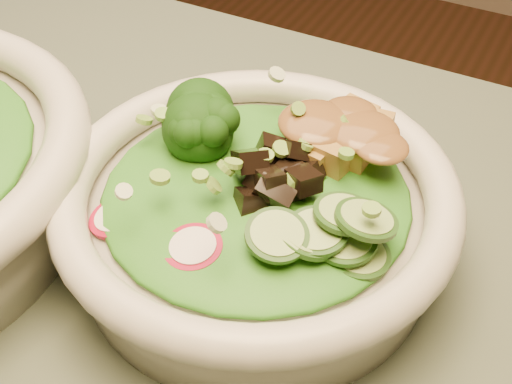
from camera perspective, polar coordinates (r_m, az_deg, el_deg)
The scene contains 9 objects.
salad_bowl at distance 0.43m, azimuth 0.00°, elevation -1.83°, with size 0.24×0.24×0.06m.
lettuce_bed at distance 0.41m, azimuth -0.00°, elevation 0.10°, with size 0.18×0.18×0.02m, color #165912.
broccoli_florets at distance 0.44m, azimuth -4.36°, elevation 5.31°, with size 0.07×0.06×0.04m, color black, non-canonical shape.
radish_slices at distance 0.39m, azimuth -6.97°, elevation -3.14°, with size 0.10×0.04×0.02m, color maroon, non-canonical shape.
cucumber_slices at distance 0.37m, azimuth 4.93°, elevation -3.75°, with size 0.06×0.06×0.03m, color #9ABD69, non-canonical shape.
mushroom_heap at distance 0.41m, azimuth 1.24°, elevation 1.90°, with size 0.06×0.06×0.04m, color black, non-canonical shape.
tofu_cubes at distance 0.43m, azimuth 6.25°, elevation 3.82°, with size 0.08×0.05×0.03m, color olive, non-canonical shape.
peanut_sauce at distance 0.42m, azimuth 6.36°, elevation 5.04°, with size 0.06×0.05×0.01m, color brown.
scallion_garnish at distance 0.40m, azimuth -0.00°, elevation 2.30°, with size 0.17×0.17×0.02m, color #6C9D37, non-canonical shape.
Camera 1 is at (0.16, -0.13, 1.08)m, focal length 50.00 mm.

